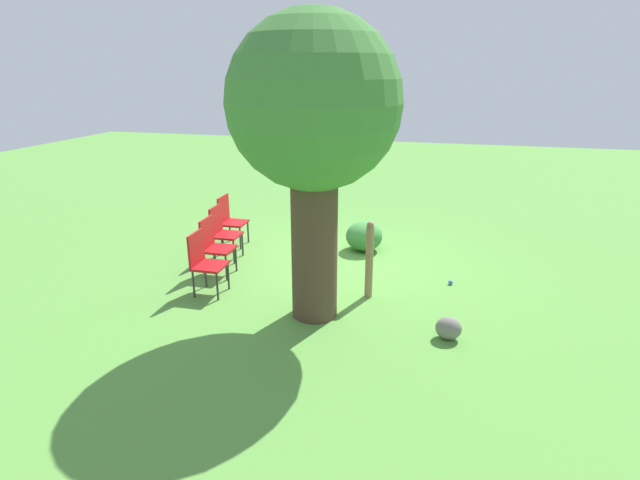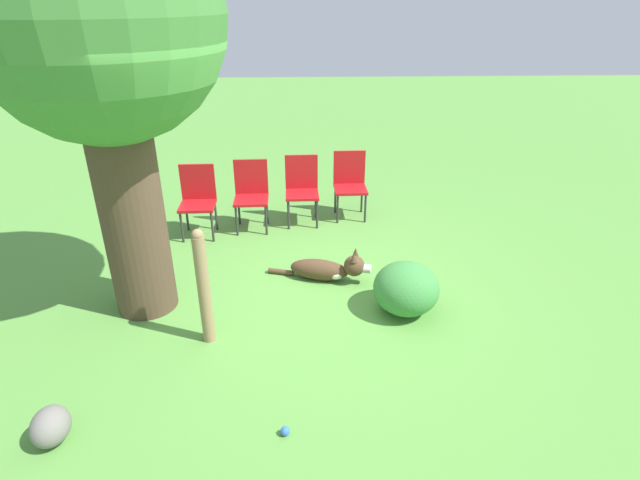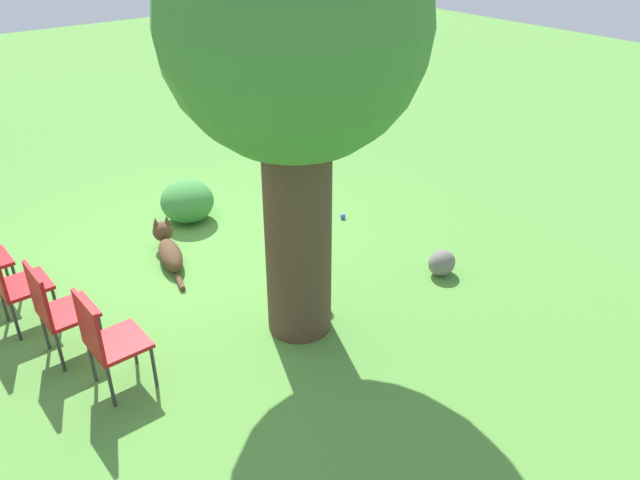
% 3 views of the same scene
% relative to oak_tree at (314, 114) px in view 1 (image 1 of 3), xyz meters
% --- Properties ---
extents(ground_plane, '(30.00, 30.00, 0.00)m').
position_rel_oak_tree_xyz_m(ground_plane, '(0.18, -1.50, -2.57)').
color(ground_plane, '#56933D').
extents(oak_tree, '(2.05, 2.05, 3.73)m').
position_rel_oak_tree_xyz_m(oak_tree, '(0.00, 0.00, 0.00)').
color(oak_tree, '#4C3828').
rests_on(oak_tree, ground_plane).
extents(dog, '(0.44, 1.14, 0.40)m').
position_rel_oak_tree_xyz_m(dog, '(0.42, -1.86, -2.44)').
color(dog, '#513823').
rests_on(dog, ground_plane).
extents(fence_post, '(0.11, 0.11, 1.11)m').
position_rel_oak_tree_xyz_m(fence_post, '(-0.59, -0.71, -2.01)').
color(fence_post, '#937551').
rests_on(fence_post, ground_plane).
extents(red_chair_0, '(0.43, 0.45, 0.91)m').
position_rel_oak_tree_xyz_m(red_chair_0, '(2.20, -2.24, -2.06)').
color(red_chair_0, '#B21419').
rests_on(red_chair_0, ground_plane).
extents(red_chair_1, '(0.43, 0.45, 0.91)m').
position_rel_oak_tree_xyz_m(red_chair_1, '(2.03, -1.58, -2.06)').
color(red_chair_1, '#B21419').
rests_on(red_chair_1, ground_plane).
extents(red_chair_2, '(0.43, 0.45, 0.91)m').
position_rel_oak_tree_xyz_m(red_chair_2, '(1.86, -0.91, -2.06)').
color(red_chair_2, '#B21419').
rests_on(red_chair_2, ground_plane).
extents(red_chair_3, '(0.43, 0.45, 0.91)m').
position_rel_oak_tree_xyz_m(red_chair_3, '(1.69, -0.25, -2.06)').
color(red_chair_3, '#B21419').
rests_on(red_chair_3, ground_plane).
extents(tennis_ball, '(0.07, 0.07, 0.07)m').
position_rel_oak_tree_xyz_m(tennis_ball, '(-1.72, -1.43, -2.54)').
color(tennis_ball, blue).
rests_on(tennis_ball, ground_plane).
extents(garden_rock, '(0.31, 0.26, 0.28)m').
position_rel_oak_tree_xyz_m(garden_rock, '(-1.71, 0.20, -2.44)').
color(garden_rock, slate).
rests_on(garden_rock, ground_plane).
extents(low_shrub, '(0.64, 0.64, 0.51)m').
position_rel_oak_tree_xyz_m(low_shrub, '(-0.20, -2.58, -2.32)').
color(low_shrub, '#3D843D').
rests_on(low_shrub, ground_plane).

